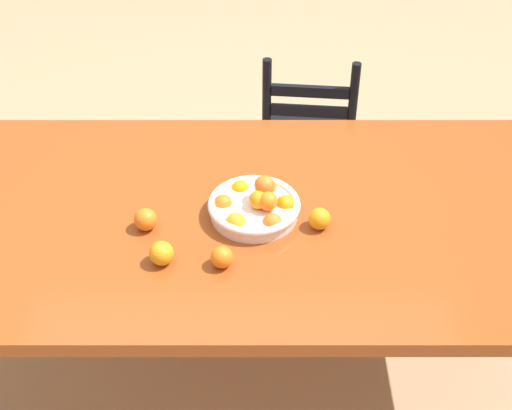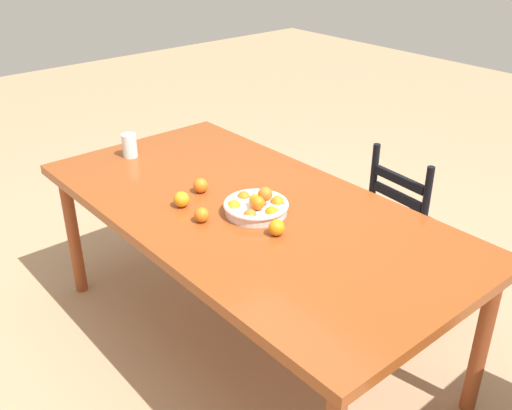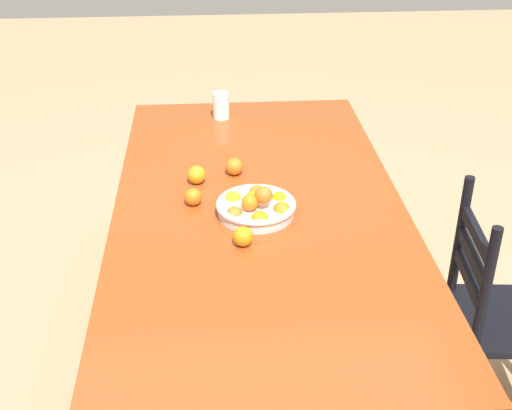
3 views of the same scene
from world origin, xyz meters
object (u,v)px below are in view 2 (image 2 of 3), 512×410
Objects in this scene: orange_loose_3 at (182,199)px; drinking_glass at (129,146)px; orange_loose_2 at (201,185)px; dining_table at (248,218)px; chair_near_window at (409,235)px; orange_loose_1 at (202,215)px; fruit_bowl at (257,206)px; orange_loose_0 at (277,228)px.

orange_loose_3 is 0.67m from drinking_glass.
dining_table is at bearing 17.85° from orange_loose_2.
chair_near_window reaches higher than orange_loose_1.
fruit_bowl reaches higher than drinking_glass.
chair_near_window reaches higher than orange_loose_3.
orange_loose_0 is at bearing 29.99° from orange_loose_1.
orange_loose_0 is (0.27, -0.08, 0.10)m from dining_table.
fruit_bowl is at bearing 67.20° from orange_loose_1.
fruit_bowl reaches higher than orange_loose_1.
chair_near_window is at bearing 75.16° from fruit_bowl.
chair_near_window is 12.94× the size of orange_loose_3.
drinking_glass is at bearing -176.71° from orange_loose_2.
fruit_bowl is at bearing 38.60° from orange_loose_3.
fruit_bowl is 2.29× the size of drinking_glass.
chair_near_window is 7.37× the size of drinking_glass.
dining_table is at bearing 75.35° from chair_near_window.
orange_loose_0 is 1.05× the size of orange_loose_1.
orange_loose_1 is 0.91× the size of orange_loose_3.
orange_loose_3 is at bearing -66.84° from orange_loose_2.
orange_loose_0 is at bearing -15.36° from dining_table.
orange_loose_3 reaches higher than orange_loose_0.
orange_loose_1 is (-0.29, -0.17, -0.00)m from orange_loose_0.
orange_loose_2 is at bearing -179.51° from orange_loose_0.
drinking_glass is at bearing -172.31° from dining_table.
orange_loose_3 is (-0.49, -1.06, 0.37)m from chair_near_window.
chair_near_window is 3.22× the size of fruit_bowl.
dining_table is 0.13m from fruit_bowl.
drinking_glass is at bearing -174.03° from fruit_bowl.
orange_loose_0 reaches higher than orange_loose_1.
fruit_bowl is at bearing 163.29° from orange_loose_0.
orange_loose_3 is (-0.17, 0.01, 0.00)m from orange_loose_1.
orange_loose_2 is at bearing 113.16° from orange_loose_3.
orange_loose_2 is 0.16m from orange_loose_3.
drinking_glass is (-0.66, 0.11, 0.03)m from orange_loose_3.
chair_near_window is at bearing 39.44° from drinking_glass.
fruit_bowl is 4.12× the size of orange_loose_2.
orange_loose_3 is (0.06, -0.15, 0.00)m from orange_loose_2.
orange_loose_2 is 0.97× the size of orange_loose_3.
drinking_glass is at bearing -178.02° from orange_loose_0.
orange_loose_0 is 0.95× the size of orange_loose_3.
chair_near_window is 1.13m from orange_loose_2.
chair_near_window is 1.23m from orange_loose_3.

